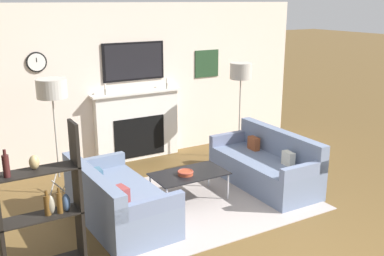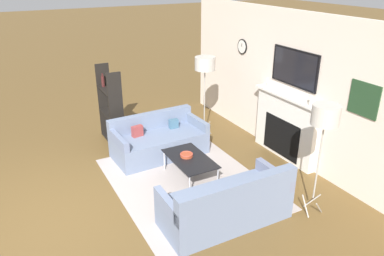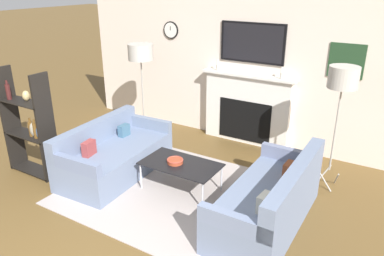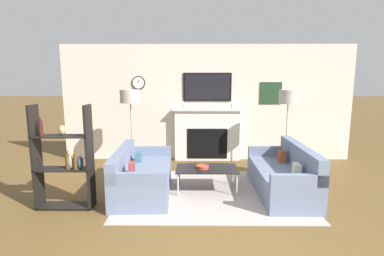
{
  "view_description": "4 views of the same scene",
  "coord_description": "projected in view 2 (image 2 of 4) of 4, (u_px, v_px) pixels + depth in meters",
  "views": [
    {
      "loc": [
        -3.0,
        -2.86,
        2.74
      ],
      "look_at": [
        0.18,
        2.59,
        0.93
      ],
      "focal_mm": 42.0,
      "sensor_mm": 36.0,
      "label": 1
    },
    {
      "loc": [
        4.85,
        -0.38,
        3.37
      ],
      "look_at": [
        -0.19,
        2.31,
        0.9
      ],
      "focal_mm": 35.0,
      "sensor_mm": 36.0,
      "label": 2
    },
    {
      "loc": [
        2.35,
        -1.52,
        2.72
      ],
      "look_at": [
        -0.19,
        2.67,
        0.74
      ],
      "focal_mm": 35.0,
      "sensor_mm": 36.0,
      "label": 3
    },
    {
      "loc": [
        -0.3,
        -2.74,
        1.93
      ],
      "look_at": [
        -0.34,
        2.66,
        1.03
      ],
      "focal_mm": 28.0,
      "sensor_mm": 36.0,
      "label": 4
    }
  ],
  "objects": [
    {
      "name": "shelf_unit",
      "position": [
        111.0,
        107.0,
        7.59
      ],
      "size": [
        0.83,
        0.28,
        1.56
      ],
      "color": "black",
      "rests_on": "ground_plane"
    },
    {
      "name": "floor_lamp_left",
      "position": [
        205.0,
        65.0,
        7.57
      ],
      "size": [
        0.42,
        0.42,
        1.71
      ],
      "color": "#9E998E",
      "rests_on": "ground_plane"
    },
    {
      "name": "couch_right",
      "position": [
        227.0,
        205.0,
        5.25
      ],
      "size": [
        0.8,
        1.83,
        0.82
      ],
      "color": "slate",
      "rests_on": "ground_plane"
    },
    {
      "name": "couch_left",
      "position": [
        158.0,
        141.0,
        7.2
      ],
      "size": [
        0.95,
        1.78,
        0.76
      ],
      "color": "slate",
      "rests_on": "ground_plane"
    },
    {
      "name": "area_rug",
      "position": [
        187.0,
        182.0,
        6.34
      ],
      "size": [
        3.02,
        2.33,
        0.01
      ],
      "color": "#A29792",
      "rests_on": "ground_plane"
    },
    {
      "name": "decorative_bowl",
      "position": [
        187.0,
        155.0,
        6.33
      ],
      "size": [
        0.22,
        0.22,
        0.06
      ],
      "color": "#9D3D24",
      "rests_on": "coffee_table"
    },
    {
      "name": "ground_plane",
      "position": [
        58.0,
        219.0,
        5.43
      ],
      "size": [
        60.0,
        60.0,
        0.0
      ],
      "primitive_type": "plane",
      "color": "brown"
    },
    {
      "name": "fireplace_wall",
      "position": [
        293.0,
        95.0,
        6.79
      ],
      "size": [
        6.78,
        0.28,
        2.7
      ],
      "color": "beige",
      "rests_on": "ground_plane"
    },
    {
      "name": "floor_lamp_right",
      "position": [
        326.0,
        117.0,
        4.97
      ],
      "size": [
        0.38,
        0.38,
        1.7
      ],
      "color": "#9E998E",
      "rests_on": "ground_plane"
    },
    {
      "name": "coffee_table",
      "position": [
        190.0,
        159.0,
        6.3
      ],
      "size": [
        1.05,
        0.6,
        0.41
      ],
      "color": "black",
      "rests_on": "ground_plane"
    }
  ]
}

